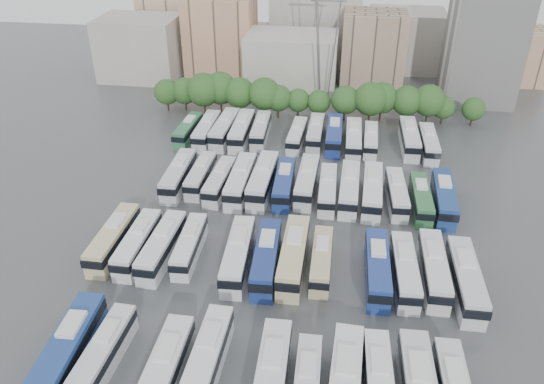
# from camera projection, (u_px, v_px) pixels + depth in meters

# --- Properties ---
(ground) EXTENTS (220.00, 220.00, 0.00)m
(ground) POSITION_uv_depth(u_px,v_px,m) (286.00, 241.00, 70.21)
(ground) COLOR #424447
(ground) RESTS_ON ground
(tree_line) EXTENTS (65.24, 8.18, 8.49)m
(tree_line) POSITION_uv_depth(u_px,v_px,m) (303.00, 96.00, 103.90)
(tree_line) COLOR black
(tree_line) RESTS_ON ground
(city_buildings) EXTENTS (102.00, 35.00, 20.00)m
(city_buildings) POSITION_uv_depth(u_px,v_px,m) (291.00, 39.00, 128.27)
(city_buildings) COLOR #9E998E
(city_buildings) RESTS_ON ground
(apartment_tower) EXTENTS (14.00, 14.00, 26.00)m
(apartment_tower) POSITION_uv_depth(u_px,v_px,m) (485.00, 39.00, 108.77)
(apartment_tower) COLOR silver
(apartment_tower) RESTS_ON ground
(electricity_pylon) EXTENTS (9.00, 6.91, 33.83)m
(electricity_pylon) POSITION_uv_depth(u_px,v_px,m) (328.00, 14.00, 102.99)
(electricity_pylon) COLOR slate
(electricity_pylon) RESTS_ON ground
(bus_r0_s1) EXTENTS (3.44, 13.36, 4.16)m
(bus_r0_s1) POSITION_uv_depth(u_px,v_px,m) (68.00, 350.00, 51.25)
(bus_r0_s1) COLOR navy
(bus_r0_s1) RESTS_ON ground
(bus_r0_s2) EXTENTS (2.86, 11.21, 3.49)m
(bus_r0_s2) POSITION_uv_depth(u_px,v_px,m) (104.00, 353.00, 51.40)
(bus_r0_s2) COLOR silver
(bus_r0_s2) RESTS_ON ground
(bus_r0_s4) EXTENTS (2.77, 12.55, 3.93)m
(bus_r0_s4) POSITION_uv_depth(u_px,v_px,m) (163.00, 374.00, 48.92)
(bus_r0_s4) COLOR silver
(bus_r0_s4) RESTS_ON ground
(bus_r0_s5) EXTENTS (2.83, 12.09, 3.78)m
(bus_r0_s5) POSITION_uv_depth(u_px,v_px,m) (207.00, 359.00, 50.52)
(bus_r0_s5) COLOR silver
(bus_r0_s5) RESTS_ON ground
(bus_r0_s7) EXTENTS (3.07, 12.81, 4.00)m
(bus_r0_s7) POSITION_uv_depth(u_px,v_px,m) (271.00, 381.00, 48.25)
(bus_r0_s7) COLOR silver
(bus_r0_s7) RESTS_ON ground
(bus_r1_s0) EXTENTS (2.75, 12.38, 3.88)m
(bus_r1_s0) POSITION_uv_depth(u_px,v_px,m) (114.00, 238.00, 67.46)
(bus_r1_s0) COLOR beige
(bus_r1_s0) RESTS_ON ground
(bus_r1_s1) EXTENTS (2.61, 11.82, 3.71)m
(bus_r1_s1) POSITION_uv_depth(u_px,v_px,m) (138.00, 243.00, 66.68)
(bus_r1_s1) COLOR silver
(bus_r1_s1) RESTS_ON ground
(bus_r1_s2) EXTENTS (3.04, 12.26, 3.82)m
(bus_r1_s2) POSITION_uv_depth(u_px,v_px,m) (162.00, 246.00, 66.07)
(bus_r1_s2) COLOR silver
(bus_r1_s2) RESTS_ON ground
(bus_r1_s3) EXTENTS (2.75, 10.98, 3.42)m
(bus_r1_s3) POSITION_uv_depth(u_px,v_px,m) (190.00, 245.00, 66.56)
(bus_r1_s3) COLOR silver
(bus_r1_s3) RESTS_ON ground
(bus_r1_s5) EXTENTS (3.34, 12.73, 3.96)m
(bus_r1_s5) POSITION_uv_depth(u_px,v_px,m) (238.00, 254.00, 64.49)
(bus_r1_s5) COLOR silver
(bus_r1_s5) RESTS_ON ground
(bus_r1_s6) EXTENTS (3.34, 12.70, 3.95)m
(bus_r1_s6) POSITION_uv_depth(u_px,v_px,m) (266.00, 258.00, 63.96)
(bus_r1_s6) COLOR navy
(bus_r1_s6) RESTS_ON ground
(bus_r1_s7) EXTENTS (2.93, 13.18, 4.13)m
(bus_r1_s7) POSITION_uv_depth(u_px,v_px,m) (294.00, 255.00, 64.16)
(bus_r1_s7) COLOR #C9BF8A
(bus_r1_s7) RESTS_ON ground
(bus_r1_s8) EXTENTS (2.43, 10.88, 3.41)m
(bus_r1_s8) POSITION_uv_depth(u_px,v_px,m) (321.00, 260.00, 64.01)
(bus_r1_s8) COLOR #C5B487
(bus_r1_s8) RESTS_ON ground
(bus_r1_s10) EXTENTS (2.86, 12.31, 3.85)m
(bus_r1_s10) POSITION_uv_depth(u_px,v_px,m) (377.00, 268.00, 62.35)
(bus_r1_s10) COLOR navy
(bus_r1_s10) RESTS_ON ground
(bus_r1_s11) EXTENTS (2.98, 11.97, 3.73)m
(bus_r1_s11) POSITION_uv_depth(u_px,v_px,m) (405.00, 270.00, 62.06)
(bus_r1_s11) COLOR silver
(bus_r1_s11) RESTS_ON ground
(bus_r1_s12) EXTENTS (2.70, 12.29, 3.85)m
(bus_r1_s12) POSITION_uv_depth(u_px,v_px,m) (434.00, 269.00, 62.21)
(bus_r1_s12) COLOR silver
(bus_r1_s12) RESTS_ON ground
(bus_r1_s13) EXTENTS (2.87, 12.77, 4.00)m
(bus_r1_s13) POSITION_uv_depth(u_px,v_px,m) (466.00, 279.00, 60.46)
(bus_r1_s13) COLOR silver
(bus_r1_s13) RESTS_ON ground
(bus_r2_s1) EXTENTS (2.97, 12.60, 3.94)m
(bus_r2_s1) POSITION_uv_depth(u_px,v_px,m) (179.00, 175.00, 81.82)
(bus_r2_s1) COLOR silver
(bus_r2_s1) RESTS_ON ground
(bus_r2_s2) EXTENTS (2.58, 11.36, 3.56)m
(bus_r2_s2) POSITION_uv_depth(u_px,v_px,m) (201.00, 175.00, 82.19)
(bus_r2_s2) COLOR silver
(bus_r2_s2) RESTS_ON ground
(bus_r2_s3) EXTENTS (3.03, 11.55, 3.59)m
(bus_r2_s3) POSITION_uv_depth(u_px,v_px,m) (220.00, 181.00, 80.54)
(bus_r2_s3) COLOR silver
(bus_r2_s3) RESTS_ON ground
(bus_r2_s4) EXTENTS (2.87, 12.96, 4.06)m
(bus_r2_s4) POSITION_uv_depth(u_px,v_px,m) (241.00, 180.00, 80.16)
(bus_r2_s4) COLOR silver
(bus_r2_s4) RESTS_ON ground
(bus_r2_s5) EXTENTS (3.24, 13.45, 4.20)m
(bus_r2_s5) POSITION_uv_depth(u_px,v_px,m) (263.00, 179.00, 80.26)
(bus_r2_s5) COLOR silver
(bus_r2_s5) RESTS_ON ground
(bus_r2_s6) EXTENTS (3.02, 12.04, 3.75)m
(bus_r2_s6) POSITION_uv_depth(u_px,v_px,m) (284.00, 183.00, 79.69)
(bus_r2_s6) COLOR navy
(bus_r2_s6) RESTS_ON ground
(bus_r2_s7) EXTENTS (3.04, 12.57, 3.92)m
(bus_r2_s7) POSITION_uv_depth(u_px,v_px,m) (307.00, 181.00, 80.20)
(bus_r2_s7) COLOR silver
(bus_r2_s7) RESTS_ON ground
(bus_r2_s8) EXTENTS (2.68, 11.51, 3.60)m
(bus_r2_s8) POSITION_uv_depth(u_px,v_px,m) (328.00, 189.00, 78.39)
(bus_r2_s8) COLOR silver
(bus_r2_s8) RESTS_ON ground
(bus_r2_s9) EXTENTS (3.04, 12.61, 3.94)m
(bus_r2_s9) POSITION_uv_depth(u_px,v_px,m) (349.00, 188.00, 78.24)
(bus_r2_s9) COLOR silver
(bus_r2_s9) RESTS_ON ground
(bus_r2_s10) EXTENTS (3.27, 12.89, 4.01)m
(bus_r2_s10) POSITION_uv_depth(u_px,v_px,m) (372.00, 190.00, 77.62)
(bus_r2_s10) COLOR silver
(bus_r2_s10) RESTS_ON ground
(bus_r2_s11) EXTENTS (3.02, 11.47, 3.57)m
(bus_r2_s11) POSITION_uv_depth(u_px,v_px,m) (397.00, 193.00, 77.36)
(bus_r2_s11) COLOR silver
(bus_r2_s11) RESTS_ON ground
(bus_r2_s12) EXTENTS (2.58, 11.31, 3.54)m
(bus_r2_s12) POSITION_uv_depth(u_px,v_px,m) (421.00, 199.00, 76.09)
(bus_r2_s12) COLOR #2E6D3D
(bus_r2_s12) RESTS_ON ground
(bus_r2_s13) EXTENTS (3.24, 12.61, 3.93)m
(bus_r2_s13) POSITION_uv_depth(u_px,v_px,m) (444.00, 197.00, 76.02)
(bus_r2_s13) COLOR navy
(bus_r2_s13) RESTS_ON ground
(bus_r3_s0) EXTENTS (2.90, 11.18, 3.48)m
(bus_r3_s0) POSITION_uv_depth(u_px,v_px,m) (188.00, 130.00, 97.04)
(bus_r3_s0) COLOR #2F6D46
(bus_r3_s0) RESTS_ON ground
(bus_r3_s1) EXTENTS (2.70, 12.27, 3.85)m
(bus_r3_s1) POSITION_uv_depth(u_px,v_px,m) (207.00, 130.00, 96.46)
(bus_r3_s1) COLOR silver
(bus_r3_s1) RESTS_ON ground
(bus_r3_s2) EXTENTS (3.30, 13.13, 4.09)m
(bus_r3_s2) POSITION_uv_depth(u_px,v_px,m) (225.00, 129.00, 96.67)
(bus_r3_s2) COLOR silver
(bus_r3_s2) RESTS_ON ground
(bus_r3_s3) EXTENTS (2.97, 13.03, 4.08)m
(bus_r3_s3) POSITION_uv_depth(u_px,v_px,m) (242.00, 130.00, 96.07)
(bus_r3_s3) COLOR silver
(bus_r3_s3) RESTS_ON ground
(bus_r3_s4) EXTENTS (2.94, 11.89, 3.71)m
(bus_r3_s4) POSITION_uv_depth(u_px,v_px,m) (261.00, 130.00, 96.66)
(bus_r3_s4) COLOR silver
(bus_r3_s4) RESTS_ON ground
(bus_r3_s6) EXTENTS (2.93, 11.25, 3.50)m
(bus_r3_s6) POSITION_uv_depth(u_px,v_px,m) (297.00, 135.00, 94.88)
(bus_r3_s6) COLOR silver
(bus_r3_s6) RESTS_ON ground
(bus_r3_s7) EXTENTS (2.66, 11.84, 3.71)m
(bus_r3_s7) POSITION_uv_depth(u_px,v_px,m) (315.00, 132.00, 95.67)
(bus_r3_s7) COLOR silver
(bus_r3_s7) RESTS_ON ground
(bus_r3_s8) EXTENTS (2.83, 12.59, 3.94)m
(bus_r3_s8) POSITION_uv_depth(u_px,v_px,m) (334.00, 134.00, 94.66)
(bus_r3_s8) COLOR navy
(bus_r3_s8) RESTS_ON ground
(bus_r3_s9) EXTENTS (2.80, 12.49, 3.91)m
(bus_r3_s9) POSITION_uv_depth(u_px,v_px,m) (353.00, 139.00, 93.14)
(bus_r3_s9) COLOR silver
(bus_r3_s9) RESTS_ON ground
(bus_r3_s10) EXTENTS (2.67, 10.90, 3.40)m
(bus_r3_s10) POSITION_uv_depth(u_px,v_px,m) (371.00, 140.00, 93.39)
(bus_r3_s10) COLOR silver
(bus_r3_s10) RESTS_ON ground
(bus_r3_s12) EXTENTS (2.97, 12.76, 3.99)m
(bus_r3_s12) POSITION_uv_depth(u_px,v_px,m) (409.00, 138.00, 93.35)
(bus_r3_s12) COLOR silver
(bus_r3_s12) RESTS_ON ground
(bus_r3_s13) EXTENTS (2.61, 11.80, 3.70)m
(bus_r3_s13) POSITION_uv_depth(u_px,v_px,m) (429.00, 143.00, 91.81)
(bus_r3_s13) COLOR silver
(bus_r3_s13) RESTS_ON ground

